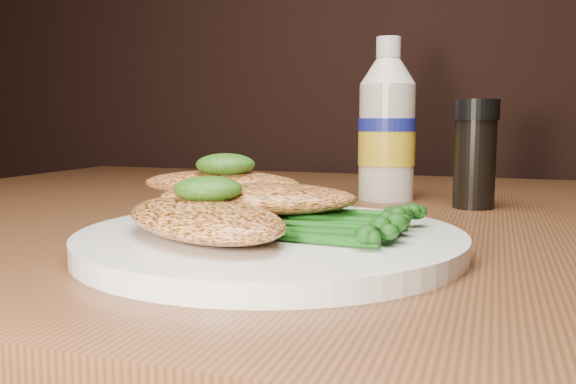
% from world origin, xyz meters
% --- Properties ---
extents(plate, '(0.27, 0.27, 0.01)m').
position_xyz_m(plate, '(-0.03, 0.85, 0.76)').
color(plate, white).
rests_on(plate, dining_table).
extents(chicken_front, '(0.17, 0.16, 0.03)m').
position_xyz_m(chicken_front, '(-0.06, 0.82, 0.78)').
color(chicken_front, '#EC8B4B').
rests_on(chicken_front, plate).
extents(chicken_mid, '(0.16, 0.10, 0.02)m').
position_xyz_m(chicken_mid, '(-0.05, 0.87, 0.78)').
color(chicken_mid, '#EC8B4B').
rests_on(chicken_mid, plate).
extents(chicken_back, '(0.13, 0.08, 0.02)m').
position_xyz_m(chicken_back, '(-0.09, 0.90, 0.79)').
color(chicken_back, '#EC8B4B').
rests_on(chicken_back, plate).
extents(pesto_front, '(0.06, 0.05, 0.02)m').
position_xyz_m(pesto_front, '(-0.06, 0.83, 0.79)').
color(pesto_front, black).
rests_on(pesto_front, chicken_front).
extents(pesto_back, '(0.06, 0.06, 0.02)m').
position_xyz_m(pesto_back, '(-0.08, 0.89, 0.81)').
color(pesto_back, black).
rests_on(pesto_back, chicken_back).
extents(broccolini_bundle, '(0.14, 0.11, 0.02)m').
position_xyz_m(broccolini_bundle, '(0.01, 0.86, 0.77)').
color(broccolini_bundle, '#155312').
rests_on(broccolini_bundle, plate).
extents(mayo_bottle, '(0.08, 0.08, 0.18)m').
position_xyz_m(mayo_bottle, '(0.00, 1.15, 0.84)').
color(mayo_bottle, beige).
rests_on(mayo_bottle, dining_table).
extents(pepper_grinder, '(0.06, 0.06, 0.11)m').
position_xyz_m(pepper_grinder, '(0.10, 1.11, 0.81)').
color(pepper_grinder, black).
rests_on(pepper_grinder, dining_table).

